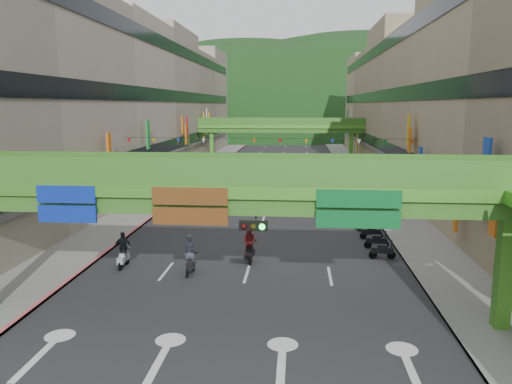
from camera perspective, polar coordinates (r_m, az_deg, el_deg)
name	(u,v)px	position (r m, az deg, el deg)	size (l,w,h in m)	color
road_slab	(277,176)	(64.60, 2.36, 1.83)	(18.00, 140.00, 0.02)	#28282B
sidewalk_left	(193,175)	(65.97, -7.23, 1.99)	(4.00, 140.00, 0.15)	gray
sidewalk_right	(363,177)	(65.07, 12.09, 1.74)	(4.00, 140.00, 0.15)	gray
curb_left	(207,175)	(65.60, -5.61, 1.99)	(0.20, 140.00, 0.18)	#CC5959
curb_right	(348,176)	(64.86, 10.42, 1.78)	(0.20, 140.00, 0.18)	gray
building_row_left	(131,102)	(67.45, -14.12, 9.94)	(12.80, 95.00, 19.00)	#9E937F
building_row_right	(431,102)	(65.94, 19.34, 9.69)	(12.80, 95.00, 19.00)	gray
overpass_near	(253,205)	(19.75, -0.34, -1.46)	(28.00, 12.27, 7.10)	#4C9E2D
overpass_far	(281,129)	(79.03, 2.86, 7.24)	(28.00, 2.20, 7.10)	#4C9E2D
hill_left	(247,131)	(175.03, -1.04, 6.95)	(168.00, 140.00, 112.00)	#1C4419
hill_right	(356,129)	(195.40, 11.41, 7.07)	(208.00, 176.00, 128.00)	#1C4419
bunting_string	(267,141)	(44.10, 1.30, 5.84)	(26.00, 0.36, 0.47)	black
scooter_rider_near	(190,256)	(27.47, -7.54, -7.23)	(0.72, 1.60, 2.19)	black
scooter_rider_mid	(250,244)	(29.15, -0.69, -5.98)	(0.94, 1.60, 2.14)	black
scooter_rider_left	(123,250)	(29.27, -14.96, -6.39)	(1.03, 1.60, 2.09)	#A09FA7
scooter_rider_far	(215,204)	(41.07, -4.75, -1.32)	(0.91, 1.60, 2.18)	maroon
parked_scooter_row	(372,232)	(35.10, 13.08, -4.48)	(1.60, 9.35, 1.08)	black
car_silver	(202,188)	(51.04, -6.21, 0.47)	(1.62, 4.65, 1.53)	#A09FA6
car_yellow	(306,169)	(66.42, 5.79, 2.65)	(1.76, 4.37, 1.49)	gold
pedestrian_red	(511,292)	(25.27, 27.10, -10.19)	(0.86, 0.67, 1.78)	#A91332
pedestrian_dark	(407,203)	(45.00, 16.92, -1.17)	(0.91, 0.38, 1.55)	#202229
pedestrian_blue	(363,182)	(54.98, 12.18, 1.16)	(0.87, 0.56, 1.87)	#2E405B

